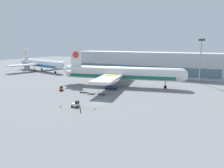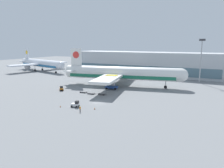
# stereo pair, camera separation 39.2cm
# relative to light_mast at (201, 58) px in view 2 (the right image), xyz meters

# --- Properties ---
(ground_plane) EXTENTS (400.00, 400.00, 0.00)m
(ground_plane) POSITION_rel_light_mast_xyz_m (-24.91, -54.91, -12.51)
(ground_plane) COLOR slate
(terminal_building) EXTENTS (90.00, 18.20, 14.00)m
(terminal_building) POSITION_rel_light_mast_xyz_m (-34.35, 16.96, -5.53)
(terminal_building) COLOR #B2B7BC
(terminal_building) RESTS_ON ground_plane
(light_mast) EXTENTS (2.80, 0.50, 21.42)m
(light_mast) POSITION_rel_light_mast_xyz_m (0.00, 0.00, 0.00)
(light_mast) COLOR #9EA0A5
(light_mast) RESTS_ON ground_plane
(airplane_main) EXTENTS (57.26, 48.58, 17.00)m
(airplane_main) POSITION_rel_light_mast_xyz_m (-31.28, -25.81, -6.68)
(airplane_main) COLOR white
(airplane_main) RESTS_ON ground_plane
(airplane_distant) EXTENTS (51.59, 43.85, 15.37)m
(airplane_distant) POSITION_rel_light_mast_xyz_m (-105.90, -1.05, -7.24)
(airplane_distant) COLOR silver
(airplane_distant) RESTS_ON ground_plane
(scissor_lift_loader) EXTENTS (5.74, 4.34, 6.02)m
(scissor_lift_loader) POSITION_rel_light_mast_xyz_m (-31.37, -33.07, -10.26)
(scissor_lift_loader) COLOR #284C99
(scissor_lift_loader) RESTS_ON ground_plane
(baggage_tug_foreground) EXTENTS (2.70, 2.76, 2.00)m
(baggage_tug_foreground) POSITION_rel_light_mast_xyz_m (-48.22, -45.71, -11.64)
(baggage_tug_foreground) COLOR orange
(baggage_tug_foreground) RESTS_ON ground_plane
(baggage_tug_mid) EXTENTS (2.69, 2.07, 2.00)m
(baggage_tug_mid) POSITION_rel_light_mast_xyz_m (-28.36, -62.16, -11.64)
(baggage_tug_mid) COLOR silver
(baggage_tug_mid) RESTS_ON ground_plane
(baggage_dolly_lead) EXTENTS (3.75, 1.69, 0.48)m
(baggage_dolly_lead) POSITION_rel_light_mast_xyz_m (-37.89, -44.76, -12.13)
(baggage_dolly_lead) COLOR #56565B
(baggage_dolly_lead) RESTS_ON ground_plane
(baggage_dolly_second) EXTENTS (3.75, 1.69, 0.48)m
(baggage_dolly_second) POSITION_rel_light_mast_xyz_m (-33.86, -45.29, -12.13)
(baggage_dolly_second) COLOR #56565B
(baggage_dolly_second) RESTS_ON ground_plane
(baggage_dolly_third) EXTENTS (3.75, 1.69, 0.48)m
(baggage_dolly_third) POSITION_rel_light_mast_xyz_m (-29.50, -44.51, -12.13)
(baggage_dolly_third) COLOR #56565B
(baggage_dolly_third) RESTS_ON ground_plane
(ground_crew_near) EXTENTS (0.26, 0.57, 1.71)m
(ground_crew_near) POSITION_rel_light_mast_xyz_m (-24.15, -65.56, -11.52)
(ground_crew_near) COLOR black
(ground_crew_near) RESTS_ON ground_plane
(traffic_cone_near) EXTENTS (0.40, 0.40, 0.57)m
(traffic_cone_near) POSITION_rel_light_mast_xyz_m (-32.40, -64.51, -12.24)
(traffic_cone_near) COLOR black
(traffic_cone_near) RESTS_ON ground_plane
(traffic_cone_far) EXTENTS (0.40, 0.40, 0.65)m
(traffic_cone_far) POSITION_rel_light_mast_xyz_m (-21.95, -61.40, -12.20)
(traffic_cone_far) COLOR black
(traffic_cone_far) RESTS_ON ground_plane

